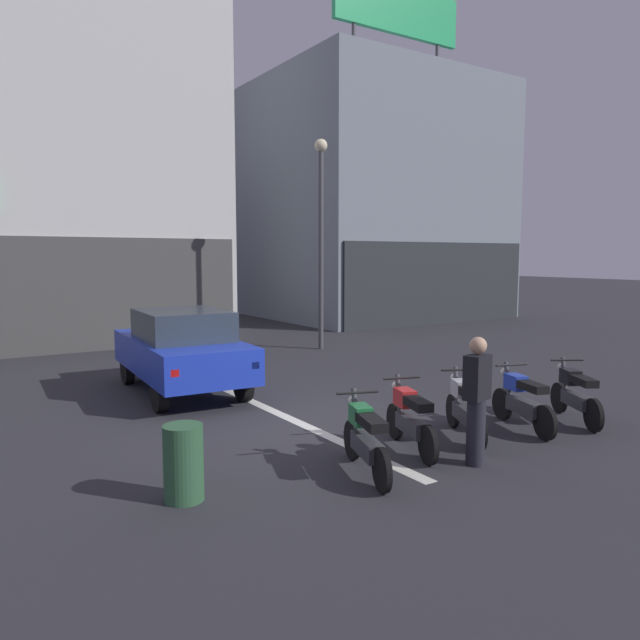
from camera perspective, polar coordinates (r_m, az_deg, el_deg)
ground_plane at (r=9.75m, az=-1.83°, el=-9.87°), size 120.00×120.00×0.00m
lane_centre_line at (r=15.07m, az=-13.77°, el=-4.28°), size 0.20×18.00×0.01m
building_mid_block at (r=22.26m, az=-25.00°, el=16.66°), size 9.85×8.37×13.94m
building_far_right at (r=27.40m, az=4.76°, el=11.08°), size 9.61×9.07×10.10m
rooftop_billboard at (r=27.77m, az=7.44°, el=27.20°), size 6.40×0.24×3.60m
car_blue_crossing_near at (r=12.03m, az=-13.06°, el=-2.63°), size 2.01×4.20×1.64m
street_lamp at (r=17.11m, az=0.09°, el=9.45°), size 0.36×0.36×5.93m
motorcycle_green_row_leftmost at (r=7.52m, az=4.35°, el=-11.16°), size 0.68×1.60×0.98m
motorcycle_red_row_left_mid at (r=8.46m, az=8.59°, el=-9.22°), size 0.67×1.61×0.98m
motorcycle_silver_row_centre at (r=9.19m, az=13.66°, el=-8.08°), size 0.84×1.51×0.98m
motorcycle_blue_row_right_mid at (r=9.88m, az=18.72°, el=-7.24°), size 0.67×1.61×0.98m
motorcycle_black_row_rightmost at (r=10.62m, az=23.17°, el=-6.48°), size 0.88×1.49×0.98m
person_by_motorcycles at (r=7.96m, az=14.71°, el=-7.39°), size 0.40×0.30×1.67m
trash_bin at (r=6.92m, az=-12.89°, el=-13.14°), size 0.44×0.44×0.85m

